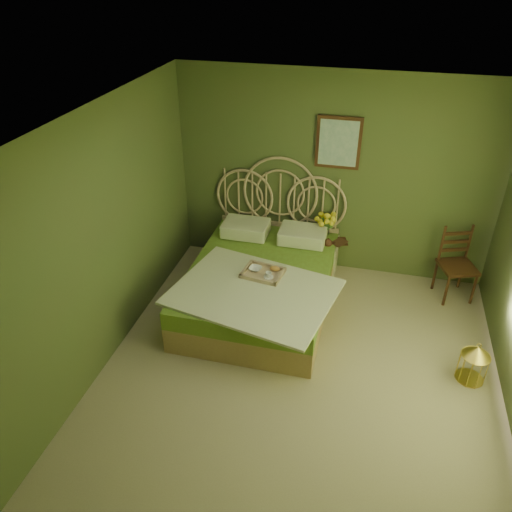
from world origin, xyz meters
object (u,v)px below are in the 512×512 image
(bed, at_px, (261,281))
(birdcage, at_px, (473,363))
(nightstand, at_px, (320,251))
(chair, at_px, (458,259))

(bed, height_order, birdcage, bed)
(nightstand, bearing_deg, chair, -0.69)
(birdcage, bearing_deg, bed, 163.01)
(chair, bearing_deg, bed, 179.27)
(bed, distance_m, chair, 2.43)
(chair, xyz_separation_m, birdcage, (0.08, -1.52, -0.30))
(bed, height_order, chair, bed)
(chair, height_order, birdcage, chair)
(bed, relative_size, nightstand, 2.59)
(chair, bearing_deg, birdcage, -106.98)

